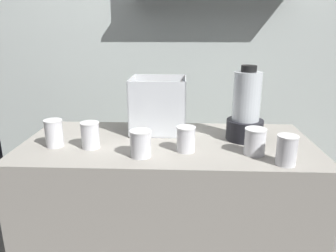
{
  "coord_description": "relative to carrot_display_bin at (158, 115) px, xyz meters",
  "views": [
    {
      "loc": [
        0.07,
        -1.46,
        1.43
      ],
      "look_at": [
        0.0,
        0.0,
        0.98
      ],
      "focal_mm": 34.29,
      "sensor_mm": 36.0,
      "label": 1
    }
  ],
  "objects": [
    {
      "name": "blender_pitcher",
      "position": [
        0.44,
        -0.12,
        0.06
      ],
      "size": [
        0.18,
        0.18,
        0.36
      ],
      "color": "black",
      "rests_on": "counter"
    },
    {
      "name": "carrot_display_bin",
      "position": [
        0.0,
        0.0,
        0.0
      ],
      "size": [
        0.29,
        0.26,
        0.28
      ],
      "color": "white",
      "rests_on": "counter"
    },
    {
      "name": "juice_cup_orange_far_left",
      "position": [
        -0.46,
        -0.26,
        -0.03
      ],
      "size": [
        0.08,
        0.08,
        0.13
      ],
      "color": "white",
      "rests_on": "counter"
    },
    {
      "name": "back_wall_unit",
      "position": [
        0.07,
        0.59,
        0.28
      ],
      "size": [
        2.6,
        0.24,
        2.5
      ],
      "color": "silver",
      "rests_on": "ground_plane"
    },
    {
      "name": "juice_cup_orange_rightmost",
      "position": [
        0.55,
        -0.42,
        -0.03
      ],
      "size": [
        0.08,
        0.08,
        0.12
      ],
      "color": "white",
      "rests_on": "counter"
    },
    {
      "name": "juice_cup_carrot_middle",
      "position": [
        -0.05,
        -0.36,
        -0.03
      ],
      "size": [
        0.09,
        0.09,
        0.12
      ],
      "color": "white",
      "rests_on": "counter"
    },
    {
      "name": "counter",
      "position": [
        0.06,
        -0.17,
        -0.54
      ],
      "size": [
        1.4,
        0.64,
        0.9
      ],
      "primitive_type": "cube",
      "color": "#9E998E",
      "rests_on": "ground_plane"
    },
    {
      "name": "juice_cup_mango_left",
      "position": [
        -0.29,
        -0.27,
        -0.03
      ],
      "size": [
        0.09,
        0.09,
        0.12
      ],
      "color": "white",
      "rests_on": "counter"
    },
    {
      "name": "juice_cup_carrot_far_right",
      "position": [
        0.45,
        -0.32,
        -0.04
      ],
      "size": [
        0.09,
        0.09,
        0.12
      ],
      "color": "white",
      "rests_on": "counter"
    },
    {
      "name": "juice_cup_pomegranate_right",
      "position": [
        0.15,
        -0.29,
        -0.04
      ],
      "size": [
        0.09,
        0.09,
        0.11
      ],
      "color": "white",
      "rests_on": "counter"
    }
  ]
}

